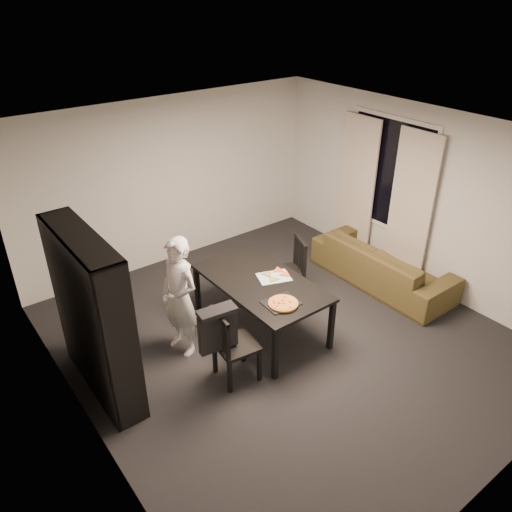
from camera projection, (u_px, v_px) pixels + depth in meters
room at (288, 249)px, 5.78m from camera, size 5.01×5.51×2.61m
window_pane at (389, 174)px, 7.41m from camera, size 0.02×1.40×1.60m
window_frame at (389, 174)px, 7.41m from camera, size 0.03×1.52×1.72m
curtain_left at (410, 208)px, 7.18m from camera, size 0.03×0.70×2.25m
curtain_right at (357, 187)px, 7.90m from camera, size 0.03×0.70×2.25m
bookshelf at (93, 316)px, 5.23m from camera, size 0.35×1.50×1.90m
dining_table at (261, 285)px, 6.27m from camera, size 0.98×1.77×0.74m
chair_left at (229, 342)px, 5.51m from camera, size 0.49×0.49×0.95m
chair_right at (292, 266)px, 6.96m from camera, size 0.56×0.56×0.94m
draped_jacket at (218, 328)px, 5.33m from camera, size 0.45×0.24×0.52m
person at (180, 297)px, 5.87m from camera, size 0.47×0.62×1.53m
baking_tray at (281, 303)px, 5.81m from camera, size 0.42×0.34×0.01m
pepperoni_pizza at (283, 303)px, 5.76m from camera, size 0.35×0.35×0.03m
kitchen_towel at (274, 277)px, 6.31m from camera, size 0.48×0.42×0.01m
pizza_slices at (276, 274)px, 6.34m from camera, size 0.40×0.34×0.01m
sofa at (383, 264)px, 7.43m from camera, size 0.86×2.20×0.64m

